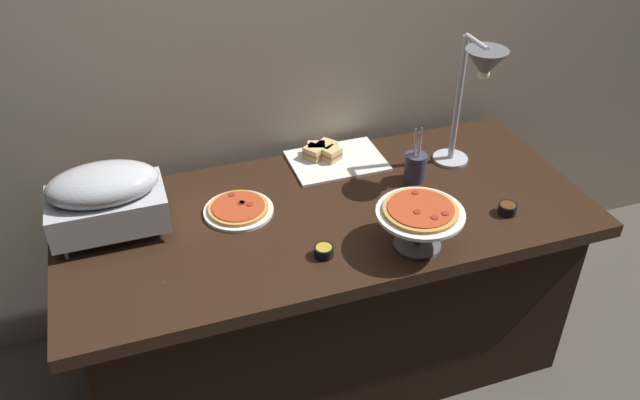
# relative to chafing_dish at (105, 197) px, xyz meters

# --- Properties ---
(ground_plane) EXTENTS (8.00, 8.00, 0.00)m
(ground_plane) POSITION_rel_chafing_dish_xyz_m (0.74, -0.11, -0.91)
(ground_plane) COLOR #4C443D
(back_wall) EXTENTS (4.40, 0.04, 2.40)m
(back_wall) POSITION_rel_chafing_dish_xyz_m (0.74, 0.39, 0.29)
(back_wall) COLOR tan
(back_wall) RESTS_ON ground_plane
(buffet_table) EXTENTS (1.90, 0.84, 0.76)m
(buffet_table) POSITION_rel_chafing_dish_xyz_m (0.74, -0.11, -0.52)
(buffet_table) COLOR black
(buffet_table) RESTS_ON ground_plane
(chafing_dish) EXTENTS (0.38, 0.23, 0.26)m
(chafing_dish) POSITION_rel_chafing_dish_xyz_m (0.00, 0.00, 0.00)
(chafing_dish) COLOR #B7BABF
(chafing_dish) RESTS_ON buffet_table
(heat_lamp) EXTENTS (0.15, 0.29, 0.53)m
(heat_lamp) POSITION_rel_chafing_dish_xyz_m (1.32, -0.06, 0.26)
(heat_lamp) COLOR #B7BABF
(heat_lamp) RESTS_ON buffet_table
(pizza_plate_front) EXTENTS (0.25, 0.25, 0.03)m
(pizza_plate_front) POSITION_rel_chafing_dish_xyz_m (0.43, -0.02, -0.13)
(pizza_plate_front) COLOR white
(pizza_plate_front) RESTS_ON buffet_table
(pizza_plate_center) EXTENTS (0.29, 0.29, 0.16)m
(pizza_plate_center) POSITION_rel_chafing_dish_xyz_m (0.96, -0.40, -0.02)
(pizza_plate_center) COLOR #595B60
(pizza_plate_center) RESTS_ON buffet_table
(sandwich_platter) EXTENTS (0.37, 0.27, 0.06)m
(sandwich_platter) POSITION_rel_chafing_dish_xyz_m (0.86, 0.21, -0.13)
(sandwich_platter) COLOR white
(sandwich_platter) RESTS_ON buffet_table
(sauce_cup_near) EXTENTS (0.06, 0.06, 0.04)m
(sauce_cup_near) POSITION_rel_chafing_dish_xyz_m (0.64, -0.35, -0.13)
(sauce_cup_near) COLOR black
(sauce_cup_near) RESTS_ON buffet_table
(sauce_cup_far) EXTENTS (0.07, 0.07, 0.04)m
(sauce_cup_far) POSITION_rel_chafing_dish_xyz_m (1.34, -0.34, -0.13)
(sauce_cup_far) COLOR black
(sauce_cup_far) RESTS_ON buffet_table
(utensil_holder) EXTENTS (0.08, 0.08, 0.23)m
(utensil_holder) POSITION_rel_chafing_dish_xyz_m (1.12, -0.03, -0.09)
(utensil_holder) COLOR #383347
(utensil_holder) RESTS_ON buffet_table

